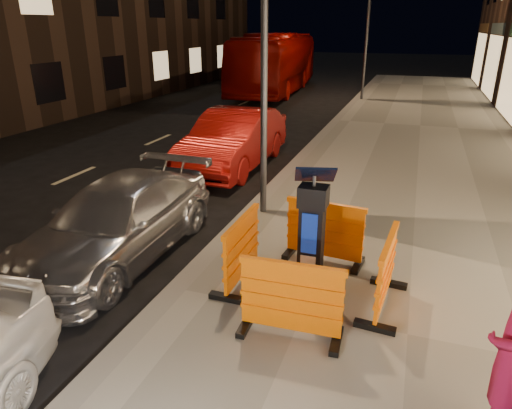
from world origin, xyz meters
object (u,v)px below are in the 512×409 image
(parking_kiosk, at_px, (312,235))
(barrier_bldgside, at_px, (386,274))
(barrier_back, at_px, (325,232))
(car_silver, at_px, (122,255))
(car_red, at_px, (234,167))
(bus_doubledecker, at_px, (275,92))
(barrier_front, at_px, (291,300))
(barrier_kerbside, at_px, (242,250))

(parking_kiosk, height_order, barrier_bldgside, parking_kiosk)
(barrier_back, xyz_separation_m, car_silver, (-3.16, -0.62, -0.62))
(car_red, xyz_separation_m, bus_doubledecker, (-3.17, 14.13, 0.00))
(parking_kiosk, height_order, barrier_front, parking_kiosk)
(barrier_bldgside, bearing_deg, car_red, 42.13)
(barrier_front, relative_size, bus_doubledecker, 0.11)
(car_silver, bearing_deg, barrier_bldgside, -4.03)
(barrier_back, bearing_deg, car_silver, -163.23)
(barrier_front, xyz_separation_m, barrier_bldgside, (0.95, 0.95, 0.00))
(car_red, bearing_deg, barrier_kerbside, -67.08)
(parking_kiosk, distance_m, barrier_bldgside, 1.02)
(car_silver, bearing_deg, parking_kiosk, -5.38)
(parking_kiosk, distance_m, barrier_front, 1.02)
(barrier_back, relative_size, barrier_kerbside, 1.00)
(barrier_bldgside, bearing_deg, bus_doubledecker, 25.22)
(barrier_front, height_order, car_silver, barrier_front)
(parking_kiosk, relative_size, barrier_front, 1.40)
(barrier_back, bearing_deg, bus_doubledecker, 114.61)
(bus_doubledecker, bearing_deg, car_silver, -85.05)
(parking_kiosk, relative_size, barrier_kerbside, 1.40)
(barrier_bldgside, relative_size, car_silver, 0.29)
(barrier_kerbside, height_order, car_silver, barrier_kerbside)
(barrier_bldgside, height_order, bus_doubledecker, bus_doubledecker)
(parking_kiosk, height_order, car_silver, parking_kiosk)
(barrier_front, relative_size, car_red, 0.27)
(barrier_front, relative_size, barrier_bldgside, 1.00)
(barrier_front, distance_m, car_silver, 3.46)
(barrier_bldgside, distance_m, car_red, 6.93)
(barrier_back, distance_m, barrier_kerbside, 1.34)
(parking_kiosk, bearing_deg, car_silver, 176.72)
(barrier_kerbside, xyz_separation_m, barrier_bldgside, (1.90, -0.00, 0.00))
(barrier_kerbside, distance_m, barrier_bldgside, 1.90)
(barrier_kerbside, distance_m, bus_doubledecker, 20.36)
(barrier_bldgside, distance_m, car_silver, 4.17)
(barrier_kerbside, height_order, barrier_bldgside, same)
(barrier_bldgside, relative_size, car_red, 0.27)
(parking_kiosk, height_order, bus_doubledecker, parking_kiosk)
(barrier_back, relative_size, bus_doubledecker, 0.11)
(bus_doubledecker, bearing_deg, barrier_kerbside, -79.05)
(parking_kiosk, bearing_deg, barrier_front, -87.41)
(barrier_back, height_order, barrier_bldgside, same)
(car_silver, bearing_deg, car_red, 91.53)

